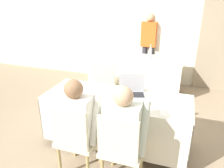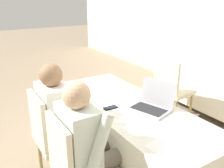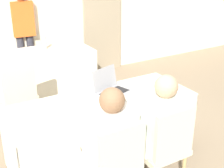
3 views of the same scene
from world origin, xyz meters
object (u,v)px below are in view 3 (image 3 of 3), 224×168
object	(u,v)px
cell_phone	(108,108)
water_bottle	(44,42)
person_checkered_shirt	(107,141)
chair_near_left	(114,164)
laptop	(112,89)
person_red_shirt	(24,32)
chair_far_spare	(17,93)
chair_near_right	(164,146)
person_white_shirt	(158,125)

from	to	relation	value
cell_phone	water_bottle	bearing A→B (deg)	87.72
person_checkered_shirt	chair_near_left	bearing A→B (deg)	90.00
laptop	person_red_shirt	xyz separation A→B (m)	(-0.22, 2.46, 0.13)
cell_phone	chair_far_spare	xyz separation A→B (m)	(-0.54, 1.31, -0.24)
laptop	water_bottle	bearing A→B (deg)	74.63
chair_near_right	person_checkered_shirt	world-z (taller)	person_checkered_shirt
water_bottle	chair_near_left	bearing A→B (deg)	-97.61
person_red_shirt	chair_near_right	bearing A→B (deg)	-79.52
water_bottle	person_red_shirt	size ratio (longest dim) A/B	0.17
person_red_shirt	water_bottle	bearing A→B (deg)	-71.14
chair_far_spare	person_checkered_shirt	world-z (taller)	person_checkered_shirt
chair_near_left	person_white_shirt	distance (m)	0.55
chair_far_spare	chair_near_left	bearing A→B (deg)	93.13
cell_phone	chair_far_spare	world-z (taller)	chair_far_spare
cell_phone	laptop	bearing A→B (deg)	55.44
cell_phone	chair_far_spare	bearing A→B (deg)	113.65
laptop	chair_far_spare	xyz separation A→B (m)	(-0.76, 1.01, -0.28)
chair_near_right	chair_far_spare	size ratio (longest dim) A/B	1.00
water_bottle	chair_near_right	world-z (taller)	water_bottle
chair_near_right	chair_far_spare	bearing A→B (deg)	-64.90
chair_near_right	chair_near_left	bearing A→B (deg)	0.00
person_checkered_shirt	person_white_shirt	bearing A→B (deg)	-180.00
chair_far_spare	person_checkered_shirt	xyz separation A→B (m)	(0.32, -1.69, 0.16)
laptop	water_bottle	size ratio (longest dim) A/B	1.53
laptop	chair_near_left	bearing A→B (deg)	-136.84
laptop	person_white_shirt	size ratio (longest dim) A/B	0.35
chair_near_left	person_white_shirt	world-z (taller)	person_white_shirt
chair_near_left	chair_far_spare	xyz separation A→B (m)	(-0.32, 1.80, 0.00)
water_bottle	person_white_shirt	bearing A→B (deg)	-86.34
laptop	cell_phone	distance (m)	0.37
chair_near_right	person_white_shirt	size ratio (longest dim) A/B	0.78
chair_near_right	chair_far_spare	distance (m)	1.98
water_bottle	person_checkered_shirt	size ratio (longest dim) A/B	0.23
person_checkered_shirt	person_white_shirt	size ratio (longest dim) A/B	1.00
water_bottle	chair_near_left	world-z (taller)	water_bottle
laptop	chair_near_right	size ratio (longest dim) A/B	0.45
laptop	cell_phone	bearing A→B (deg)	-143.68
cell_phone	person_red_shirt	size ratio (longest dim) A/B	0.08
chair_near_right	person_red_shirt	size ratio (longest dim) A/B	0.58
chair_near_left	person_white_shirt	size ratio (longest dim) A/B	0.78
chair_near_left	person_red_shirt	size ratio (longest dim) A/B	0.58
water_bottle	laptop	bearing A→B (deg)	-87.62
chair_near_left	cell_phone	bearing A→B (deg)	-114.31
cell_phone	person_red_shirt	xyz separation A→B (m)	(-0.00, 2.76, 0.17)
chair_near_left	person_white_shirt	bearing A→B (deg)	-168.73
water_bottle	chair_near_left	distance (m)	2.71
cell_phone	chair_near_left	distance (m)	0.58
laptop	chair_far_spare	size ratio (longest dim) A/B	0.45
chair_far_spare	laptop	bearing A→B (deg)	119.73
person_red_shirt	person_checkered_shirt	bearing A→B (deg)	-88.84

